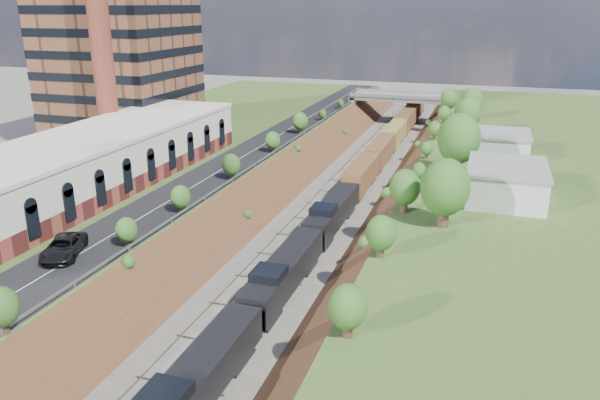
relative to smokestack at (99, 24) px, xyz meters
The scene contains 17 objects.
platform_left 23.05m from the smokestack, 53.13° to the left, with size 44.00×180.00×5.00m, color #425B25.
platform_right 72.69m from the smokestack, ahead, with size 44.00×180.00×5.00m, color #425B25.
embankment_left 35.58m from the smokestack, ahead, with size 7.07×180.00×7.07m, color brown.
embankment_right 53.39m from the smokestack, ahead, with size 7.07×180.00×7.07m, color brown.
rail_left_track 41.86m from the smokestack, ahead, with size 1.58×180.00×0.18m, color gray.
rail_right_track 46.11m from the smokestack, ahead, with size 1.58×180.00×0.18m, color gray.
road 28.88m from the smokestack, 11.04° to the left, with size 8.00×180.00×0.10m, color black.
guardrail 31.59m from the smokestack, ahead, with size 0.10×171.00×0.70m.
commercial_building 25.69m from the smokestack, 66.04° to the right, with size 14.30×62.30×7.00m.
smokestack is the anchor object (origin of this frame).
overpass 77.82m from the smokestack, 61.39° to the left, with size 24.50×8.30×7.40m.
white_building_near 62.29m from the smokestack, ahead, with size 9.00×12.00×4.00m, color silver.
white_building_far 64.31m from the smokestack, 16.97° to the left, with size 8.00×10.00×3.60m, color silver.
tree_right_large 57.52m from the smokestack, 16.80° to the right, with size 5.25×5.25×7.61m.
tree_left_crest 46.95m from the smokestack, 56.09° to the right, with size 2.45×2.45×3.55m.
freight_train 47.36m from the smokestack, 22.23° to the left, with size 2.96×135.23×4.55m.
suv 44.61m from the smokestack, 61.25° to the right, with size 3.01×6.54×1.82m, color black.
Camera 1 is at (20.64, -21.08, 27.98)m, focal length 35.00 mm.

